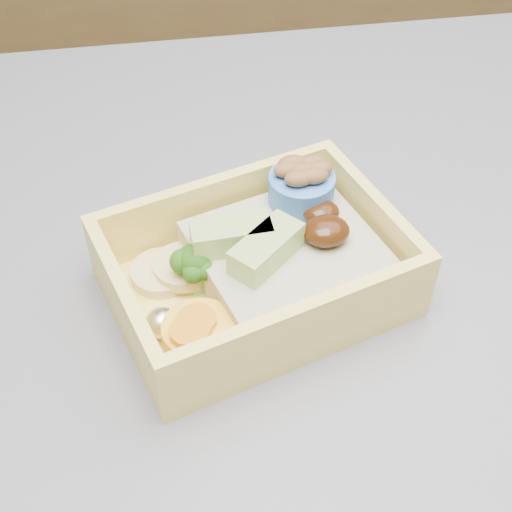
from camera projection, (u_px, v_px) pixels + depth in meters
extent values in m
cube|color=brown|center=(137.00, 41.00, 1.65)|extent=(3.20, 0.60, 0.90)
cube|color=#36353A|center=(145.00, 417.00, 0.43)|extent=(1.24, 0.84, 0.04)
cube|color=#F3D964|center=(256.00, 289.00, 0.47)|extent=(0.21, 0.18, 0.01)
cube|color=#F3D964|center=(216.00, 204.00, 0.49)|extent=(0.18, 0.06, 0.04)
cube|color=#F3D964|center=(303.00, 330.00, 0.42)|extent=(0.18, 0.06, 0.04)
cube|color=#F3D964|center=(372.00, 220.00, 0.48)|extent=(0.04, 0.11, 0.04)
cube|color=#F3D964|center=(125.00, 308.00, 0.43)|extent=(0.04, 0.11, 0.04)
cube|color=tan|center=(287.00, 259.00, 0.47)|extent=(0.14, 0.13, 0.03)
ellipsoid|color=black|center=(326.00, 231.00, 0.45)|extent=(0.04, 0.03, 0.02)
ellipsoid|color=black|center=(321.00, 212.00, 0.47)|extent=(0.03, 0.03, 0.01)
cube|color=#9CC466|center=(266.00, 249.00, 0.44)|extent=(0.05, 0.05, 0.02)
cube|color=#9CC466|center=(231.00, 235.00, 0.45)|extent=(0.05, 0.02, 0.02)
cylinder|color=#86B963|center=(197.00, 280.00, 0.46)|extent=(0.01, 0.01, 0.02)
sphere|color=#285B14|center=(195.00, 261.00, 0.45)|extent=(0.02, 0.02, 0.02)
sphere|color=#285B14|center=(205.00, 255.00, 0.46)|extent=(0.02, 0.02, 0.02)
sphere|color=#285B14|center=(182.00, 261.00, 0.45)|extent=(0.02, 0.02, 0.02)
sphere|color=#285B14|center=(205.00, 270.00, 0.45)|extent=(0.01, 0.01, 0.01)
sphere|color=#285B14|center=(194.00, 272.00, 0.45)|extent=(0.01, 0.01, 0.01)
sphere|color=#285B14|center=(190.00, 255.00, 0.46)|extent=(0.01, 0.01, 0.01)
cylinder|color=yellow|center=(200.00, 337.00, 0.43)|extent=(0.04, 0.04, 0.02)
cylinder|color=orange|center=(197.00, 320.00, 0.42)|extent=(0.02, 0.02, 0.00)
cylinder|color=orange|center=(190.00, 331.00, 0.41)|extent=(0.02, 0.02, 0.00)
cylinder|color=tan|center=(161.00, 273.00, 0.47)|extent=(0.04, 0.04, 0.01)
cylinder|color=tan|center=(184.00, 267.00, 0.47)|extent=(0.04, 0.04, 0.01)
ellipsoid|color=silver|center=(201.00, 244.00, 0.48)|extent=(0.02, 0.02, 0.02)
ellipsoid|color=silver|center=(162.00, 323.00, 0.44)|extent=(0.02, 0.02, 0.02)
cylinder|color=#3D77D2|center=(301.00, 189.00, 0.48)|extent=(0.04, 0.04, 0.02)
ellipsoid|color=brown|center=(302.00, 171.00, 0.47)|extent=(0.02, 0.02, 0.01)
ellipsoid|color=brown|center=(311.00, 163.00, 0.47)|extent=(0.02, 0.02, 0.01)
ellipsoid|color=brown|center=(288.00, 170.00, 0.47)|extent=(0.02, 0.02, 0.01)
ellipsoid|color=brown|center=(314.00, 176.00, 0.47)|extent=(0.02, 0.02, 0.01)
ellipsoid|color=brown|center=(299.00, 179.00, 0.46)|extent=(0.02, 0.02, 0.01)
ellipsoid|color=brown|center=(318.00, 169.00, 0.47)|extent=(0.02, 0.02, 0.01)
ellipsoid|color=brown|center=(292.00, 163.00, 0.47)|extent=(0.02, 0.02, 0.01)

